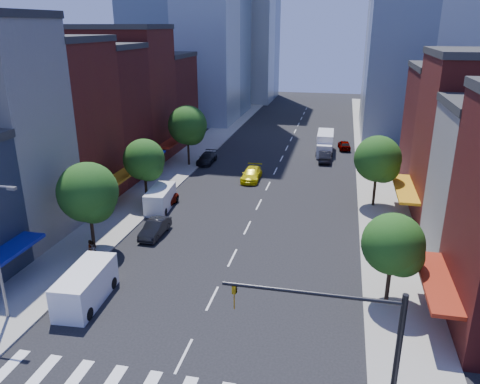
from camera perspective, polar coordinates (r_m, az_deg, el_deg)
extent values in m
plane|color=black|center=(28.01, -6.86, -19.22)|extent=(220.00, 220.00, 0.00)
cube|color=gray|center=(66.07, -5.98, 4.31)|extent=(5.00, 120.00, 0.15)
cube|color=gray|center=(63.09, 16.19, 2.87)|extent=(5.00, 120.00, 0.15)
cube|color=maroon|center=(50.89, -22.51, 7.44)|extent=(12.00, 9.00, 16.00)
cube|color=#581616|center=(58.03, -17.78, 8.85)|extent=(12.00, 8.00, 15.00)
cube|color=maroon|center=(65.27, -14.19, 11.20)|extent=(12.00, 9.00, 17.00)
cube|color=#581616|center=(74.11, -10.83, 10.84)|extent=(12.00, 10.00, 13.00)
cube|color=#581616|center=(57.12, 25.69, 6.65)|extent=(12.00, 10.00, 13.00)
cylinder|color=black|center=(21.01, 18.25, -21.09)|extent=(0.24, 0.24, 8.00)
cylinder|color=black|center=(18.72, 8.55, -12.09)|extent=(7.00, 0.16, 0.16)
imported|color=gold|center=(19.38, -0.64, -12.73)|extent=(0.22, 0.18, 1.10)
cube|color=slate|center=(29.16, -26.07, 0.41)|extent=(0.50, 0.25, 0.18)
cylinder|color=black|center=(39.93, -17.62, -3.99)|extent=(0.28, 0.28, 3.92)
sphere|color=#164313|center=(38.89, -18.06, -0.01)|extent=(4.80, 4.80, 4.80)
sphere|color=#164313|center=(38.59, -17.39, -1.20)|extent=(3.36, 3.36, 3.36)
cylinder|color=black|center=(49.11, -11.41, 0.85)|extent=(0.28, 0.28, 3.64)
sphere|color=#164313|center=(48.31, -11.63, 3.91)|extent=(4.20, 4.20, 4.20)
sphere|color=#164313|center=(47.99, -11.06, 3.03)|extent=(2.94, 2.94, 2.94)
cylinder|color=black|center=(61.54, -6.31, 5.23)|extent=(0.28, 0.28, 4.20)
sphere|color=#164313|center=(60.83, -6.42, 8.11)|extent=(5.00, 5.00, 5.00)
sphere|color=#164313|center=(60.52, -5.94, 7.34)|extent=(3.50, 3.50, 3.50)
cylinder|color=black|center=(32.71, 17.67, -10.01)|extent=(0.28, 0.28, 3.36)
sphere|color=#164313|center=(31.58, 18.14, -6.03)|extent=(4.00, 4.00, 4.00)
sphere|color=#164313|center=(31.65, 19.16, -7.30)|extent=(2.80, 2.80, 2.80)
cylinder|color=black|center=(49.08, 16.10, 0.61)|extent=(0.28, 0.28, 3.92)
sphere|color=#164313|center=(48.24, 16.43, 3.91)|extent=(4.60, 4.60, 4.60)
sphere|color=#164313|center=(48.19, 17.08, 2.96)|extent=(3.22, 3.22, 3.22)
imported|color=#B7B6BB|center=(35.17, -19.08, -9.94)|extent=(2.44, 4.77, 1.55)
imported|color=black|center=(41.79, -10.32, -4.37)|extent=(1.59, 4.32, 1.41)
imported|color=#999999|center=(48.03, -9.53, -1.15)|extent=(2.33, 4.71, 1.29)
imported|color=black|center=(62.87, -4.05, 4.14)|extent=(1.96, 4.75, 1.37)
cube|color=white|center=(33.28, -18.28, -10.86)|extent=(2.56, 5.68, 2.33)
cube|color=black|center=(31.54, -20.05, -12.19)|extent=(2.12, 1.24, 1.00)
cylinder|color=black|center=(32.73, -21.22, -13.39)|extent=(0.33, 0.86, 0.84)
cylinder|color=black|center=(31.86, -18.00, -13.96)|extent=(0.33, 0.86, 0.84)
cylinder|color=black|center=(35.52, -18.27, -10.25)|extent=(0.33, 0.86, 0.84)
cylinder|color=black|center=(34.71, -15.27, -10.66)|extent=(0.33, 0.86, 0.84)
cube|color=white|center=(47.63, -9.69, -0.81)|extent=(2.47, 5.18, 2.11)
cube|color=black|center=(45.82, -10.36, -1.29)|extent=(1.94, 1.17, 0.90)
cylinder|color=black|center=(46.63, -11.28, -2.30)|extent=(0.32, 0.78, 0.76)
cylinder|color=black|center=(46.11, -9.14, -2.42)|extent=(0.32, 0.78, 0.76)
cylinder|color=black|center=(49.65, -10.10, -0.84)|extent=(0.32, 0.78, 0.76)
cylinder|color=black|center=(49.17, -8.08, -0.93)|extent=(0.32, 0.78, 0.76)
imported|color=yellow|center=(55.77, 1.42, 2.19)|extent=(2.12, 5.07, 1.46)
imported|color=black|center=(64.45, 10.29, 4.32)|extent=(1.77, 4.63, 1.51)
imported|color=#999999|center=(71.44, 12.59, 5.62)|extent=(2.08, 4.20, 1.38)
cube|color=silver|center=(69.14, 10.34, 5.99)|extent=(2.29, 6.04, 2.96)
cube|color=silver|center=(65.84, 10.22, 4.89)|extent=(2.05, 1.69, 1.85)
cylinder|color=black|center=(66.73, 9.33, 4.61)|extent=(0.29, 0.84, 0.83)
cylinder|color=black|center=(66.70, 11.08, 4.49)|extent=(0.29, 0.84, 0.83)
cylinder|color=black|center=(70.76, 9.50, 5.47)|extent=(0.29, 0.84, 0.83)
cylinder|color=black|center=(70.73, 11.15, 5.36)|extent=(0.29, 0.84, 0.83)
imported|color=#999999|center=(38.63, -17.67, -6.71)|extent=(0.59, 0.69, 1.60)
imported|color=#999999|center=(38.36, -17.59, -6.88)|extent=(0.65, 0.81, 1.63)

